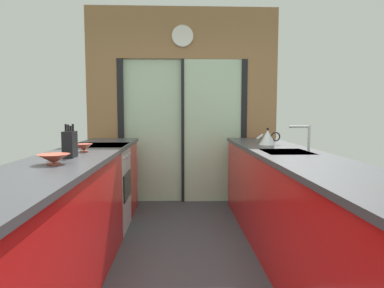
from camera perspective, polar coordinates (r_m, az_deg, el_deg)
ground_plane at (r=3.27m, az=-1.07°, el=-17.64°), size 5.04×7.60×0.02m
back_wall_unit at (r=4.82m, az=-1.57°, el=8.37°), size 2.64×0.12×2.70m
left_counter_run at (r=2.80m, az=-20.26°, el=-11.64°), size 0.62×3.80×0.92m
right_counter_run at (r=2.99m, az=17.06°, el=-10.47°), size 0.62×3.80×0.92m
sink_faucet at (r=3.17m, az=18.33°, el=1.63°), size 0.19×0.02×0.23m
oven_range at (r=3.84m, az=-15.08°, el=-7.05°), size 0.60×0.60×0.92m
mixing_bowl_near at (r=2.45m, az=-22.05°, el=-2.29°), size 0.21×0.21×0.07m
mixing_bowl_far at (r=3.13m, az=-17.60°, el=-0.56°), size 0.15×0.15×0.07m
knife_block at (r=2.77m, az=-19.69°, el=-0.00°), size 0.08×0.14×0.26m
kettle at (r=3.74m, az=12.50°, el=1.09°), size 0.26×0.18×0.18m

